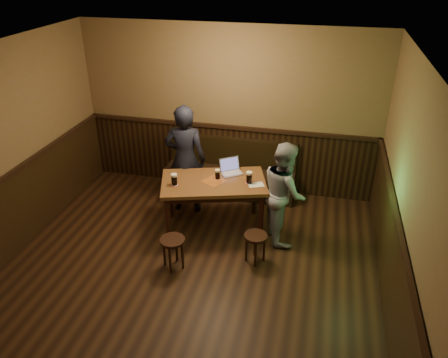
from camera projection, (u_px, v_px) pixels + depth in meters
room at (175, 207)px, 4.95m from camera, size 5.04×6.04×2.84m
bench at (230, 176)px, 7.52m from camera, size 2.20×0.50×0.95m
pub_table at (214, 187)px, 6.38m from camera, size 1.69×1.26×0.81m
stool_left at (173, 245)px, 5.72m from camera, size 0.34×0.34×0.45m
stool_right at (256, 240)px, 5.84m from camera, size 0.37×0.37×0.43m
pint_left at (174, 179)px, 6.19m from camera, size 0.11×0.11×0.18m
pint_mid at (217, 174)px, 6.36m from camera, size 0.10×0.10×0.15m
pint_right at (249, 177)px, 6.24m from camera, size 0.12×0.12×0.18m
laptop at (231, 169)px, 6.54m from camera, size 0.39×0.38×0.22m
menu at (256, 185)px, 6.23m from camera, size 0.26×0.23×0.00m
person_suit at (185, 160)px, 6.77m from camera, size 0.68×0.48×1.77m
person_grey at (284, 192)px, 6.15m from camera, size 0.78×0.88×1.50m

